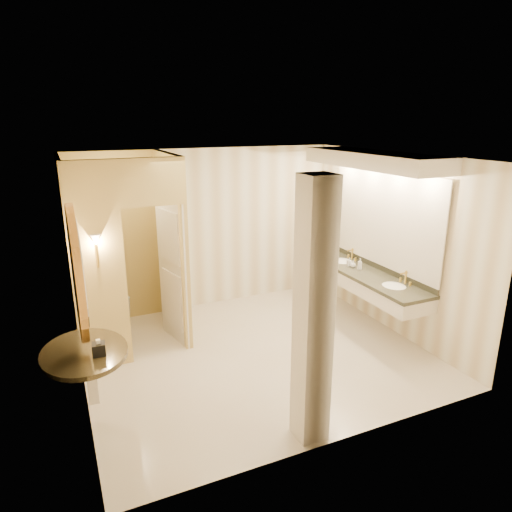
{
  "coord_description": "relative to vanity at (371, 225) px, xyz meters",
  "views": [
    {
      "loc": [
        -2.34,
        -5.22,
        3.17
      ],
      "look_at": [
        0.1,
        0.2,
        1.36
      ],
      "focal_mm": 32.0,
      "sensor_mm": 36.0,
      "label": 1
    }
  ],
  "objects": [
    {
      "name": "wall_right",
      "position": [
        0.27,
        -0.16,
        -0.28
      ],
      "size": [
        0.02,
        4.0,
        2.7
      ],
      "primitive_type": "cube",
      "color": "white",
      "rests_on": "floor"
    },
    {
      "name": "toilet",
      "position": [
        -3.73,
        1.26,
        -1.28
      ],
      "size": [
        0.53,
        0.76,
        0.71
      ],
      "primitive_type": "imported",
      "rotation": [
        0.0,
        0.0,
        3.36
      ],
      "color": "white",
      "rests_on": "floor"
    },
    {
      "name": "floor",
      "position": [
        -1.98,
        -0.16,
        -1.63
      ],
      "size": [
        4.5,
        4.5,
        0.0
      ],
      "primitive_type": "plane",
      "color": "beige",
      "rests_on": "ground"
    },
    {
      "name": "soap_bottle_a",
      "position": [
        -0.08,
        0.37,
        -0.69
      ],
      "size": [
        0.07,
        0.07,
        0.14
      ],
      "primitive_type": "imported",
      "rotation": [
        0.0,
        0.0,
        -0.19
      ],
      "color": "beige",
      "rests_on": "vanity"
    },
    {
      "name": "ceiling",
      "position": [
        -1.98,
        -0.16,
        1.07
      ],
      "size": [
        4.5,
        4.5,
        0.0
      ],
      "primitive_type": "plane",
      "rotation": [
        3.14,
        0.0,
        0.0
      ],
      "color": "white",
      "rests_on": "wall_back"
    },
    {
      "name": "wall_left",
      "position": [
        -4.23,
        -0.16,
        -0.28
      ],
      "size": [
        0.02,
        4.0,
        2.7
      ],
      "primitive_type": "cube",
      "color": "white",
      "rests_on": "floor"
    },
    {
      "name": "pillar",
      "position": [
        -2.17,
        -1.95,
        -0.28
      ],
      "size": [
        0.3,
        0.3,
        2.7
      ],
      "primitive_type": "cube",
      "color": "silver",
      "rests_on": "floor"
    },
    {
      "name": "soap_bottle_b",
      "position": [
        -0.07,
        0.29,
        -0.7
      ],
      "size": [
        0.11,
        0.11,
        0.11
      ],
      "primitive_type": "imported",
      "rotation": [
        0.0,
        0.0,
        -0.38
      ],
      "color": "silver",
      "rests_on": "vanity"
    },
    {
      "name": "wall_sconce",
      "position": [
        -3.9,
        0.27,
        0.1
      ],
      "size": [
        0.14,
        0.14,
        0.42
      ],
      "color": "gold",
      "rests_on": "toilet_closet"
    },
    {
      "name": "vanity",
      "position": [
        0.0,
        0.0,
        0.0
      ],
      "size": [
        0.75,
        2.59,
        2.09
      ],
      "color": "silver",
      "rests_on": "floor"
    },
    {
      "name": "console_shelf",
      "position": [
        -4.19,
        -0.84,
        -0.28
      ],
      "size": [
        1.08,
        1.08,
        1.99
      ],
      "color": "black",
      "rests_on": "floor"
    },
    {
      "name": "wall_front",
      "position": [
        -1.98,
        -2.16,
        -0.28
      ],
      "size": [
        4.5,
        0.02,
        2.7
      ],
      "primitive_type": "cube",
      "color": "white",
      "rests_on": "floor"
    },
    {
      "name": "wall_back",
      "position": [
        -1.98,
        1.84,
        -0.28
      ],
      "size": [
        4.5,
        0.02,
        2.7
      ],
      "primitive_type": "cube",
      "color": "white",
      "rests_on": "floor"
    },
    {
      "name": "tissue_box",
      "position": [
        -4.08,
        -0.99,
        -0.69
      ],
      "size": [
        0.14,
        0.14,
        0.13
      ],
      "primitive_type": "cube",
      "rotation": [
        0.0,
        0.0,
        -0.09
      ],
      "color": "black",
      "rests_on": "console_shelf"
    },
    {
      "name": "soap_bottle_c",
      "position": [
        -0.04,
        0.15,
        -0.66
      ],
      "size": [
        0.08,
        0.08,
        0.18
      ],
      "primitive_type": "imported",
      "rotation": [
        0.0,
        0.0,
        -0.21
      ],
      "color": "#C6B28C",
      "rests_on": "vanity"
    },
    {
      "name": "toilet_closet",
      "position": [
        -3.09,
        0.81,
        -0.24
      ],
      "size": [
        1.5,
        1.55,
        2.7
      ],
      "color": "#E3C576",
      "rests_on": "floor"
    }
  ]
}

